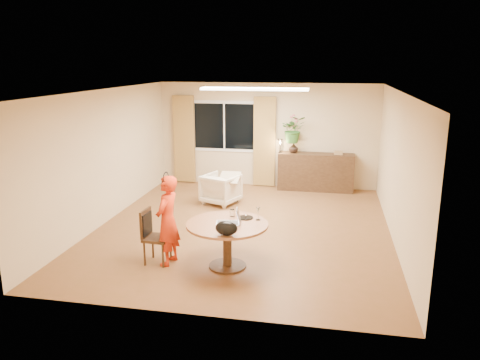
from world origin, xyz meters
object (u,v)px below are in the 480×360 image
(dining_chair, at_px, (157,237))
(armchair, at_px, (221,189))
(dining_table, at_px, (227,233))
(child, at_px, (168,221))
(sideboard, at_px, (316,172))

(dining_chair, bearing_deg, armchair, 88.90)
(dining_table, bearing_deg, child, -177.13)
(child, bearing_deg, dining_chair, -80.26)
(dining_chair, relative_size, sideboard, 0.47)
(child, bearing_deg, sideboard, 163.06)
(child, distance_m, armchair, 3.32)
(armchair, bearing_deg, dining_chair, 106.35)
(child, xyz_separation_m, armchair, (0.08, 3.30, -0.38))
(dining_table, distance_m, armchair, 3.37)
(dining_table, bearing_deg, armchair, 104.87)
(dining_table, relative_size, sideboard, 0.68)
(dining_table, relative_size, armchair, 1.70)
(dining_table, distance_m, dining_chair, 1.13)
(dining_chair, height_order, child, child)
(child, distance_m, sideboard, 5.28)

